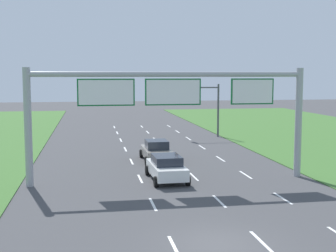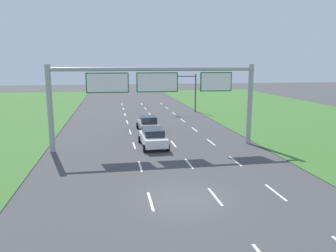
% 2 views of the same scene
% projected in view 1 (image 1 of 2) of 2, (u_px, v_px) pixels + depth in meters
% --- Properties ---
extents(ground_plane, '(200.00, 200.00, 0.00)m').
position_uv_depth(ground_plane, '(218.00, 244.00, 18.20)').
color(ground_plane, '#424244').
extents(lane_dashes_inner_left, '(0.14, 62.40, 0.01)m').
position_uv_depth(lane_dashes_inner_left, '(140.00, 179.00, 29.67)').
color(lane_dashes_inner_left, white).
rests_on(lane_dashes_inner_left, ground_plane).
extents(lane_dashes_inner_right, '(0.14, 62.40, 0.01)m').
position_uv_depth(lane_dashes_inner_right, '(194.00, 177.00, 30.25)').
color(lane_dashes_inner_right, white).
rests_on(lane_dashes_inner_right, ground_plane).
extents(lane_dashes_slip, '(0.14, 62.40, 0.01)m').
position_uv_depth(lane_dashes_slip, '(246.00, 175.00, 30.83)').
color(lane_dashes_slip, white).
rests_on(lane_dashes_slip, ground_plane).
extents(car_near_red, '(2.23, 4.39, 1.61)m').
position_uv_depth(car_near_red, '(157.00, 151.00, 35.77)').
color(car_near_red, gray).
rests_on(car_near_red, ground_plane).
extents(car_lead_silver, '(2.26, 4.50, 1.58)m').
position_uv_depth(car_lead_silver, '(167.00, 167.00, 29.17)').
color(car_lead_silver, white).
rests_on(car_lead_silver, ground_plane).
extents(sign_gantry, '(17.24, 0.44, 7.00)m').
position_uv_depth(sign_gantry, '(171.00, 101.00, 28.49)').
color(sign_gantry, '#9EA0A5').
rests_on(sign_gantry, ground_plane).
extents(traffic_light_mast, '(4.76, 0.49, 5.60)m').
position_uv_depth(traffic_light_mast, '(201.00, 101.00, 49.12)').
color(traffic_light_mast, '#47494F').
rests_on(traffic_light_mast, ground_plane).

